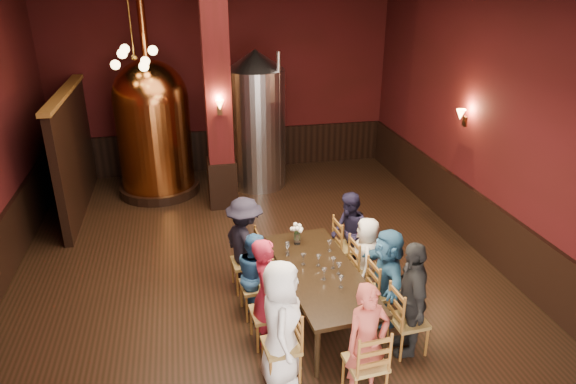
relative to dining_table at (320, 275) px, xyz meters
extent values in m
plane|color=black|center=(-0.68, 1.35, -0.69)|extent=(10.00, 10.00, 0.00)
cube|color=#430E10|center=(-0.68, 6.35, 1.56)|extent=(8.00, 0.02, 4.50)
cube|color=#430E10|center=(3.32, 1.35, 1.56)|extent=(0.02, 10.00, 4.50)
cube|color=black|center=(3.28, 1.35, -0.19)|extent=(0.08, 9.90, 1.00)
cube|color=black|center=(-0.68, 6.31, -0.19)|extent=(7.90, 0.08, 1.00)
cube|color=#430E10|center=(-0.98, 4.15, 1.56)|extent=(0.58, 0.58, 4.50)
cube|color=black|center=(-3.88, 4.55, 0.51)|extent=(0.22, 3.50, 2.40)
cube|color=black|center=(0.00, 0.00, 0.03)|extent=(1.18, 2.47, 0.06)
cylinder|color=black|center=(-0.35, -1.17, -0.34)|extent=(0.07, 0.07, 0.69)
cylinder|color=black|center=(0.53, -1.10, -0.34)|extent=(0.07, 0.07, 0.69)
cylinder|color=black|center=(-0.53, 1.10, -0.34)|extent=(0.07, 0.07, 0.69)
cylinder|color=black|center=(0.35, 1.17, -0.34)|extent=(0.07, 0.07, 0.69)
imported|color=white|center=(-0.77, -1.06, 0.11)|extent=(0.64, 0.86, 1.59)
imported|color=#A91D33|center=(-0.82, -0.40, 0.08)|extent=(0.52, 0.65, 1.54)
imported|color=#2A578C|center=(-0.87, 0.26, -0.05)|extent=(0.42, 0.67, 1.28)
imported|color=black|center=(-0.93, 0.93, 0.07)|extent=(0.91, 1.13, 1.52)
imported|color=black|center=(0.93, -0.93, 0.11)|extent=(0.56, 0.99, 1.59)
imported|color=#2B5B81|center=(0.87, -0.26, 0.02)|extent=(0.51, 1.34, 1.42)
imported|color=silver|center=(0.82, 0.40, -0.05)|extent=(0.55, 0.71, 1.27)
imported|color=black|center=(0.77, 1.06, 0.01)|extent=(0.34, 0.68, 1.39)
imported|color=#AC4439|center=(0.12, -1.55, 0.05)|extent=(0.59, 0.44, 1.48)
cylinder|color=black|center=(-2.32, 5.14, -0.59)|extent=(1.76, 1.76, 0.20)
cylinder|color=#B9632A|center=(-2.32, 5.14, 0.49)|extent=(1.83, 1.83, 1.96)
sphere|color=#B9632A|center=(-2.32, 5.14, 1.46)|extent=(1.56, 1.56, 1.56)
cylinder|color=#B9632A|center=(-2.32, 5.14, 2.83)|extent=(0.16, 0.16, 1.27)
cylinder|color=#B2B2B7|center=(-0.09, 5.11, 0.64)|extent=(1.49, 1.49, 2.65)
cone|color=#B2B2B7|center=(-0.09, 5.11, 2.17)|extent=(1.27, 1.27, 0.42)
cylinder|color=#B2B2B7|center=(0.34, 4.69, 0.90)|extent=(0.08, 0.08, 2.97)
cylinder|color=white|center=(-0.14, 0.82, 0.15)|extent=(0.10, 0.10, 0.18)
camera|label=1|loc=(-1.71, -5.88, 3.88)|focal=32.00mm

